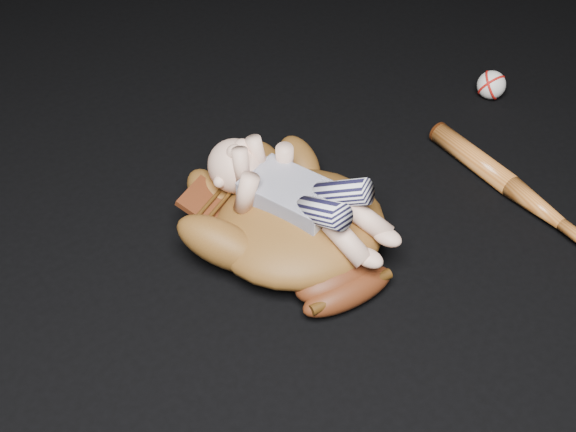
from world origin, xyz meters
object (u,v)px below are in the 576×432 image
Objects in this scene: baseball_bat at (521,194)px; baseball at (491,85)px; newborn_baby at (306,195)px; baseball_glove at (300,220)px.

baseball_bat is 0.36m from baseball.
baseball reaches higher than baseball_bat.
baseball_bat is at bearing -37.46° from newborn_baby.
newborn_baby reaches higher than baseball_glove.
baseball_glove is 0.65m from baseball.
baseball_bat is 7.27× the size of baseball.
baseball_glove reaches higher than baseball_bat.
baseball_glove reaches higher than baseball.
baseball is (0.24, 0.27, 0.01)m from baseball_bat.
newborn_baby reaches higher than baseball.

